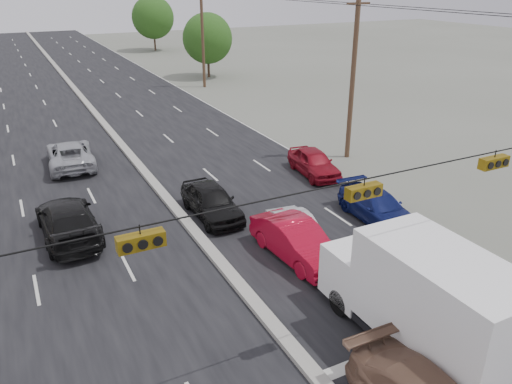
{
  "coord_description": "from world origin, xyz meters",
  "views": [
    {
      "loc": [
        -6.56,
        -9.56,
        10.69
      ],
      "look_at": [
        2.34,
        7.97,
        2.2
      ],
      "focal_mm": 35.0,
      "sensor_mm": 36.0,
      "label": 1
    }
  ],
  "objects_px": {
    "tree_right_mid": "(207,38)",
    "box_truck": "(422,298)",
    "utility_pole_right_b": "(353,77)",
    "red_sedan": "(297,241)",
    "tree_right_far": "(153,17)",
    "oncoming_far": "(70,154)",
    "queue_car_e": "(314,163)",
    "queue_car_d": "(377,207)",
    "queue_car_b": "(298,233)",
    "oncoming_near": "(68,221)",
    "utility_pole_right_c": "(203,37)",
    "queue_car_a": "(212,201)"
  },
  "relations": [
    {
      "from": "tree_right_far",
      "to": "queue_car_b",
      "type": "xyz_separation_m",
      "value": [
        -12.5,
        -63.65,
        -4.27
      ]
    },
    {
      "from": "tree_right_far",
      "to": "queue_car_d",
      "type": "distance_m",
      "value": 63.76
    },
    {
      "from": "utility_pole_right_c",
      "to": "queue_car_b",
      "type": "height_order",
      "value": "utility_pole_right_c"
    },
    {
      "from": "tree_right_far",
      "to": "oncoming_near",
      "type": "distance_m",
      "value": 62.1
    },
    {
      "from": "oncoming_far",
      "to": "queue_car_a",
      "type": "bearing_deg",
      "value": 119.64
    },
    {
      "from": "box_truck",
      "to": "queue_car_b",
      "type": "xyz_separation_m",
      "value": [
        -0.0,
        7.08,
        -1.17
      ]
    },
    {
      "from": "utility_pole_right_c",
      "to": "tree_right_mid",
      "type": "bearing_deg",
      "value": 63.43
    },
    {
      "from": "utility_pole_right_c",
      "to": "box_truck",
      "type": "relative_size",
      "value": 1.4
    },
    {
      "from": "utility_pole_right_c",
      "to": "tree_right_mid",
      "type": "distance_m",
      "value": 5.64
    },
    {
      "from": "tree_right_far",
      "to": "queue_car_e",
      "type": "distance_m",
      "value": 57.33
    },
    {
      "from": "queue_car_d",
      "to": "oncoming_near",
      "type": "distance_m",
      "value": 14.14
    },
    {
      "from": "tree_right_far",
      "to": "utility_pole_right_b",
      "type": "bearing_deg",
      "value": -93.64
    },
    {
      "from": "box_truck",
      "to": "queue_car_e",
      "type": "height_order",
      "value": "box_truck"
    },
    {
      "from": "queue_car_e",
      "to": "box_truck",
      "type": "bearing_deg",
      "value": -103.98
    },
    {
      "from": "queue_car_a",
      "to": "queue_car_d",
      "type": "bearing_deg",
      "value": -30.62
    },
    {
      "from": "box_truck",
      "to": "red_sedan",
      "type": "relative_size",
      "value": 1.48
    },
    {
      "from": "utility_pole_right_b",
      "to": "red_sedan",
      "type": "relative_size",
      "value": 2.08
    },
    {
      "from": "box_truck",
      "to": "queue_car_e",
      "type": "bearing_deg",
      "value": 69.21
    },
    {
      "from": "tree_right_mid",
      "to": "oncoming_near",
      "type": "height_order",
      "value": "tree_right_mid"
    },
    {
      "from": "queue_car_b",
      "to": "queue_car_e",
      "type": "relative_size",
      "value": 0.94
    },
    {
      "from": "utility_pole_right_c",
      "to": "queue_car_a",
      "type": "bearing_deg",
      "value": -110.84
    },
    {
      "from": "queue_car_d",
      "to": "red_sedan",
      "type": "bearing_deg",
      "value": -163.19
    },
    {
      "from": "queue_car_d",
      "to": "queue_car_e",
      "type": "xyz_separation_m",
      "value": [
        0.6,
        6.41,
        0.06
      ]
    },
    {
      "from": "tree_right_mid",
      "to": "queue_car_d",
      "type": "height_order",
      "value": "tree_right_mid"
    },
    {
      "from": "tree_right_mid",
      "to": "box_truck",
      "type": "bearing_deg",
      "value": -104.11
    },
    {
      "from": "utility_pole_right_c",
      "to": "oncoming_near",
      "type": "bearing_deg",
      "value": -121.85
    },
    {
      "from": "oncoming_near",
      "to": "queue_car_e",
      "type": "bearing_deg",
      "value": -175.08
    },
    {
      "from": "red_sedan",
      "to": "queue_car_d",
      "type": "xyz_separation_m",
      "value": [
        5.21,
        1.25,
        -0.09
      ]
    },
    {
      "from": "tree_right_far",
      "to": "oncoming_far",
      "type": "relative_size",
      "value": 1.46
    },
    {
      "from": "tree_right_mid",
      "to": "oncoming_near",
      "type": "bearing_deg",
      "value": -121.09
    },
    {
      "from": "tree_right_far",
      "to": "oncoming_far",
      "type": "bearing_deg",
      "value": -111.92
    },
    {
      "from": "box_truck",
      "to": "tree_right_mid",
      "type": "bearing_deg",
      "value": 75.87
    },
    {
      "from": "utility_pole_right_c",
      "to": "oncoming_far",
      "type": "bearing_deg",
      "value": -130.63
    },
    {
      "from": "queue_car_e",
      "to": "utility_pole_right_c",
      "type": "bearing_deg",
      "value": 88.94
    },
    {
      "from": "queue_car_b",
      "to": "queue_car_d",
      "type": "xyz_separation_m",
      "value": [
        4.71,
        0.52,
        0.01
      ]
    },
    {
      "from": "tree_right_mid",
      "to": "queue_car_e",
      "type": "height_order",
      "value": "tree_right_mid"
    },
    {
      "from": "red_sedan",
      "to": "oncoming_near",
      "type": "distance_m",
      "value": 10.12
    },
    {
      "from": "tree_right_mid",
      "to": "queue_car_b",
      "type": "distance_m",
      "value": 40.49
    },
    {
      "from": "utility_pole_right_b",
      "to": "tree_right_mid",
      "type": "distance_m",
      "value": 30.11
    },
    {
      "from": "box_truck",
      "to": "queue_car_e",
      "type": "distance_m",
      "value": 15.02
    },
    {
      "from": "utility_pole_right_b",
      "to": "box_truck",
      "type": "height_order",
      "value": "utility_pole_right_b"
    },
    {
      "from": "queue_car_e",
      "to": "oncoming_far",
      "type": "relative_size",
      "value": 0.79
    },
    {
      "from": "utility_pole_right_b",
      "to": "tree_right_far",
      "type": "bearing_deg",
      "value": 86.36
    },
    {
      "from": "utility_pole_right_c",
      "to": "queue_car_d",
      "type": "xyz_separation_m",
      "value": [
        -4.29,
        -33.14,
        -4.41
      ]
    },
    {
      "from": "utility_pole_right_b",
      "to": "red_sedan",
      "type": "height_order",
      "value": "utility_pole_right_b"
    },
    {
      "from": "queue_car_b",
      "to": "box_truck",
      "type": "bearing_deg",
      "value": -82.55
    },
    {
      "from": "utility_pole_right_b",
      "to": "red_sedan",
      "type": "bearing_deg",
      "value": -135.36
    },
    {
      "from": "oncoming_far",
      "to": "queue_car_d",
      "type": "bearing_deg",
      "value": 133.26
    },
    {
      "from": "tree_right_mid",
      "to": "box_truck",
      "type": "height_order",
      "value": "tree_right_mid"
    },
    {
      "from": "utility_pole_right_b",
      "to": "red_sedan",
      "type": "distance_m",
      "value": 14.03
    }
  ]
}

